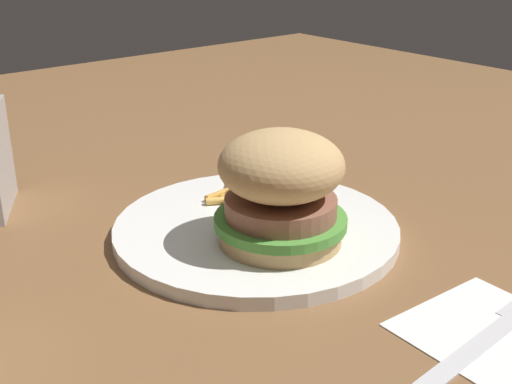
# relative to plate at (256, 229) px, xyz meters

# --- Properties ---
(ground_plane) EXTENTS (1.60, 1.60, 0.00)m
(ground_plane) POSITION_rel_plate_xyz_m (0.01, -0.02, -0.01)
(ground_plane) COLOR brown
(plate) EXTENTS (0.25, 0.25, 0.01)m
(plate) POSITION_rel_plate_xyz_m (0.00, 0.00, 0.00)
(plate) COLOR white
(plate) RESTS_ON ground_plane
(sandwich) EXTENTS (0.11, 0.11, 0.10)m
(sandwich) POSITION_rel_plate_xyz_m (-0.04, 0.01, 0.05)
(sandwich) COLOR tan
(sandwich) RESTS_ON plate
(fries_pile) EXTENTS (0.09, 0.10, 0.01)m
(fries_pile) POSITION_rel_plate_xyz_m (0.05, -0.03, 0.01)
(fries_pile) COLOR gold
(fries_pile) RESTS_ON plate
(napkin) EXTENTS (0.12, 0.12, 0.00)m
(napkin) POSITION_rel_plate_xyz_m (-0.22, -0.03, -0.01)
(napkin) COLOR white
(napkin) RESTS_ON ground_plane
(fork) EXTENTS (0.03, 0.17, 0.00)m
(fork) POSITION_rel_plate_xyz_m (-0.22, -0.03, -0.00)
(fork) COLOR silver
(fork) RESTS_ON napkin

